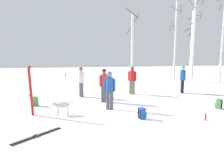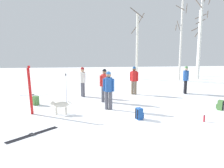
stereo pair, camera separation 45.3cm
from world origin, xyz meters
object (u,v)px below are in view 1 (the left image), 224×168
water_bottle_0 (205,117)px  birch_tree_1 (175,40)px  person_4 (132,78)px  birch_tree_3 (223,34)px  ski_pair_lying_0 (31,96)px  birch_tree_0 (132,45)px  dog (61,106)px  ski_pair_planted_0 (31,91)px  person_1 (104,83)px  birch_tree_4 (192,43)px  person_0 (110,88)px  person_2 (183,78)px  backpack_0 (219,104)px  ski_poles_0 (66,89)px  backpack_1 (35,102)px  person_3 (81,80)px  ski_pair_lying_1 (38,136)px  backpack_2 (142,113)px  birch_tree_2 (194,36)px

water_bottle_0 → birch_tree_1: (4.56, 11.34, 3.59)m
person_4 → birch_tree_3: 10.40m
ski_pair_lying_0 → birch_tree_0: (8.17, 6.78, 3.27)m
dog → ski_pair_planted_0: 1.33m
water_bottle_0 → birch_tree_3: size_ratio=0.03×
person_1 → birch_tree_4: (11.51, 10.90, 2.67)m
person_0 → person_2: bearing=29.8°
backpack_0 → ski_pair_planted_0: bearing=176.5°
ski_poles_0 → backpack_1: bearing=175.3°
backpack_1 → water_bottle_0: 7.52m
person_1 → birch_tree_0: 10.27m
person_3 → person_4: size_ratio=1.00×
person_4 → backpack_1: person_4 is taller
birch_tree_0 → backpack_0: bearing=-86.1°
person_2 → ski_pair_lying_1: 9.70m
ski_pair_lying_0 → backpack_2: bearing=-46.7°
person_0 → water_bottle_0: person_0 is taller
person_2 → birch_tree_1: size_ratio=0.24×
dog → water_bottle_0: dog is taller
birch_tree_0 → birch_tree_2: size_ratio=0.84×
person_3 → person_1: bearing=-53.8°
person_0 → dog: size_ratio=1.92×
person_0 → person_3: same height
backpack_2 → person_2: bearing=47.1°
person_1 → backpack_0: person_1 is taller
dog → person_1: bearing=42.8°
person_2 → ski_pair_planted_0: size_ratio=0.85×
person_2 → ski_poles_0: (-7.14, -1.81, -0.17)m
person_2 → birch_tree_3: size_ratio=0.22×
birch_tree_0 → person_0: bearing=-111.2°
ski_pair_lying_1 → backpack_1: (-0.72, 3.85, 0.20)m
ski_pair_lying_1 → dog: bearing=73.9°
ski_pair_lying_1 → backpack_0: size_ratio=3.10×
person_4 → ski_poles_0: bearing=-152.5°
person_1 → person_3: same height
person_0 → backpack_0: size_ratio=3.90×
ski_pair_lying_0 → backpack_1: backpack_1 is taller
backpack_0 → birch_tree_2: size_ratio=0.06×
person_3 → birch_tree_0: size_ratio=0.26×
person_2 → backpack_1: bearing=-168.9°
birch_tree_4 → ski_poles_0: bearing=-140.1°
ski_poles_0 → birch_tree_4: bearing=39.9°
person_3 → birch_tree_4: (12.61, 9.39, 2.67)m
ski_pair_lying_0 → person_4: bearing=-5.7°
person_3 → birch_tree_4: size_ratio=0.24×
ski_pair_lying_1 → ski_poles_0: ski_poles_0 is taller
person_4 → backpack_2: person_4 is taller
ski_poles_0 → person_4: bearing=27.5°
person_2 → backpack_0: bearing=-94.8°
backpack_2 → dog: bearing=159.9°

